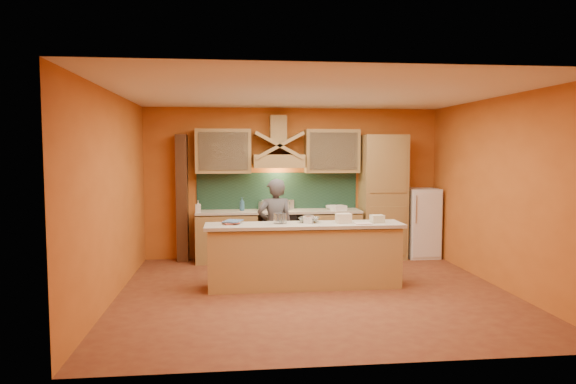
{
  "coord_description": "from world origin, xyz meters",
  "views": [
    {
      "loc": [
        -1.16,
        -7.07,
        2.01
      ],
      "look_at": [
        -0.28,
        0.9,
        1.36
      ],
      "focal_mm": 32.0,
      "sensor_mm": 36.0,
      "label": 1
    }
  ],
  "objects": [
    {
      "name": "wall_front",
      "position": [
        0.0,
        -2.5,
        1.4
      ],
      "size": [
        5.5,
        0.02,
        2.8
      ],
      "primitive_type": "cube",
      "color": "#C66826",
      "rests_on": "floor"
    },
    {
      "name": "island_top",
      "position": [
        -0.1,
        0.3,
        0.92
      ],
      "size": [
        2.9,
        0.62,
        0.05
      ],
      "primitive_type": "cube",
      "color": "beige",
      "rests_on": "island_body"
    },
    {
      "name": "book_lower",
      "position": [
        -1.28,
        0.37,
        0.96
      ],
      "size": [
        0.28,
        0.34,
        0.03
      ],
      "primitive_type": "imported",
      "rotation": [
        0.0,
        0.0,
        0.24
      ],
      "color": "#BF5744",
      "rests_on": "island_top"
    },
    {
      "name": "hood_chimney",
      "position": [
        -0.3,
        2.35,
        2.4
      ],
      "size": [
        0.3,
        0.3,
        0.5
      ],
      "primitive_type": "cube",
      "color": "#9F7E48",
      "rests_on": "wall_back"
    },
    {
      "name": "base_cabinet_right",
      "position": [
        0.65,
        2.2,
        0.43
      ],
      "size": [
        1.1,
        0.6,
        0.86
      ],
      "primitive_type": "cube",
      "color": "#9F7E48",
      "rests_on": "floor"
    },
    {
      "name": "grocery_bag_b",
      "position": [
        0.98,
        0.27,
        1.0
      ],
      "size": [
        0.2,
        0.17,
        0.12
      ],
      "primitive_type": "cube",
      "rotation": [
        0.0,
        0.0,
        0.12
      ],
      "color": "beige",
      "rests_on": "island_top"
    },
    {
      "name": "book_upper",
      "position": [
        -1.25,
        0.45,
        0.98
      ],
      "size": [
        0.32,
        0.37,
        0.02
      ],
      "primitive_type": "imported",
      "rotation": [
        0.0,
        0.0,
        -0.34
      ],
      "color": "#446697",
      "rests_on": "island_top"
    },
    {
      "name": "cloth",
      "position": [
        0.74,
        0.16,
        0.95
      ],
      "size": [
        0.25,
        0.19,
        0.02
      ],
      "primitive_type": "cube",
      "rotation": [
        0.0,
        0.0,
        0.06
      ],
      "color": "beige",
      "rests_on": "island_top"
    },
    {
      "name": "person",
      "position": [
        -0.47,
        1.03,
        0.78
      ],
      "size": [
        0.61,
        0.44,
        1.57
      ],
      "primitive_type": "imported",
      "rotation": [
        0.0,
        0.0,
        3.26
      ],
      "color": "#4C4C51",
      "rests_on": "floor"
    },
    {
      "name": "fridge",
      "position": [
        2.4,
        2.2,
        0.65
      ],
      "size": [
        0.58,
        0.6,
        1.3
      ],
      "primitive_type": "cube",
      "color": "white",
      "rests_on": "floor"
    },
    {
      "name": "stove",
      "position": [
        -0.3,
        2.2,
        0.45
      ],
      "size": [
        0.6,
        0.58,
        0.9
      ],
      "primitive_type": "cube",
      "color": "black",
      "rests_on": "floor"
    },
    {
      "name": "range_hood",
      "position": [
        -0.3,
        2.25,
        1.82
      ],
      "size": [
        0.92,
        0.5,
        0.24
      ],
      "primitive_type": "cube",
      "color": "#9F7E48",
      "rests_on": "wall_back"
    },
    {
      "name": "upper_cabinet_left",
      "position": [
        -1.3,
        2.33,
        2.0
      ],
      "size": [
        1.0,
        0.35,
        0.8
      ],
      "primitive_type": "cube",
      "color": "#9F7E48",
      "rests_on": "wall_back"
    },
    {
      "name": "counter_top",
      "position": [
        -0.3,
        2.2,
        0.9
      ],
      "size": [
        3.0,
        0.62,
        0.04
      ],
      "primitive_type": "cube",
      "color": "beige",
      "rests_on": "base_cabinet_left"
    },
    {
      "name": "grocery_bag_a",
      "position": [
        0.48,
        0.31,
        1.01
      ],
      "size": [
        0.22,
        0.18,
        0.14
      ],
      "primitive_type": "cube",
      "rotation": [
        0.0,
        0.0,
        0.05
      ],
      "color": "beige",
      "rests_on": "island_top"
    },
    {
      "name": "jar_large",
      "position": [
        -0.48,
        0.34,
        1.02
      ],
      "size": [
        0.19,
        0.19,
        0.16
      ],
      "primitive_type": "cylinder",
      "rotation": [
        0.0,
        0.0,
        -0.42
      ],
      "color": "silver",
      "rests_on": "island_top"
    },
    {
      "name": "kitchen_scale",
      "position": [
        -0.03,
        0.34,
        1.0
      ],
      "size": [
        0.17,
        0.17,
        0.11
      ],
      "primitive_type": "cube",
      "rotation": [
        0.0,
        0.0,
        -0.39
      ],
      "color": "silver",
      "rests_on": "island_top"
    },
    {
      "name": "pot_large",
      "position": [
        -0.54,
        2.24,
        0.98
      ],
      "size": [
        0.34,
        0.34,
        0.16
      ],
      "primitive_type": "cylinder",
      "rotation": [
        0.0,
        0.0,
        -0.34
      ],
      "color": "silver",
      "rests_on": "stove"
    },
    {
      "name": "wall_left",
      "position": [
        -2.75,
        0.0,
        1.4
      ],
      "size": [
        0.02,
        5.0,
        2.8
      ],
      "primitive_type": "cube",
      "color": "#C66826",
      "rests_on": "floor"
    },
    {
      "name": "soap_bottle_a",
      "position": [
        -1.75,
        2.06,
        1.03
      ],
      "size": [
        0.1,
        0.1,
        0.21
      ],
      "primitive_type": "imported",
      "rotation": [
        0.0,
        0.0,
        0.07
      ],
      "color": "beige",
      "rests_on": "counter_top"
    },
    {
      "name": "bowl_back",
      "position": [
        0.7,
        2.26,
        0.96
      ],
      "size": [
        0.31,
        0.31,
        0.07
      ],
      "primitive_type": "imported",
      "rotation": [
        0.0,
        0.0,
        -0.4
      ],
      "color": "white",
      "rests_on": "counter_top"
    },
    {
      "name": "pantry_column",
      "position": [
        1.65,
        2.2,
        1.15
      ],
      "size": [
        0.8,
        0.6,
        2.3
      ],
      "primitive_type": "cube",
      "color": "#9F7E48",
      "rests_on": "floor"
    },
    {
      "name": "wall_back",
      "position": [
        0.0,
        2.5,
        1.4
      ],
      "size": [
        5.5,
        0.02,
        2.8
      ],
      "primitive_type": "cube",
      "color": "#C66826",
      "rests_on": "floor"
    },
    {
      "name": "jar_small",
      "position": [
        -0.42,
        0.33,
        1.02
      ],
      "size": [
        0.14,
        0.14,
        0.15
      ],
      "primitive_type": "cylinder",
      "rotation": [
        0.0,
        0.0,
        0.21
      ],
      "color": "silver",
      "rests_on": "island_top"
    },
    {
      "name": "pot_small",
      "position": [
        -0.19,
        2.28,
        0.98
      ],
      "size": [
        0.22,
        0.22,
        0.16
      ],
      "primitive_type": "cylinder",
      "rotation": [
        0.0,
        0.0,
        0.14
      ],
      "color": "silver",
      "rests_on": "stove"
    },
    {
      "name": "backsplash",
      "position": [
        -0.3,
        2.48,
        1.25
      ],
      "size": [
        3.0,
        0.03,
        0.7
      ],
      "primitive_type": "cube",
      "color": "#173427",
      "rests_on": "wall_back"
    },
    {
      "name": "base_cabinet_left",
      "position": [
        -1.25,
        2.2,
        0.43
      ],
      "size": [
        1.1,
        0.6,
        0.86
      ],
      "primitive_type": "cube",
      "color": "#9F7E48",
      "rests_on": "floor"
    },
    {
      "name": "mixing_bowl",
      "position": [
        -0.02,
        0.42,
        0.98
      ],
      "size": [
        0.4,
        0.4,
        0.08
      ],
      "primitive_type": "imported",
      "rotation": [
        0.0,
        0.0,
        -0.35
      ],
      "color": "white",
      "rests_on": "island_top"
    },
    {
      "name": "wall_right",
      "position": [
        2.75,
        0.0,
        1.4
      ],
      "size": [
        0.02,
        5.0,
        2.8
      ],
      "primitive_type": "cube",
      "color": "#C66826",
      "rests_on": "floor"
    },
    {
      "name": "floor",
      "position": [
        0.0,
        0.0,
        0.0
      ],
      "size": [
        5.5,
        5.0,
        0.01
      ],
      "primitive_type": "cube",
      "color": "brown",
      "rests_on": "ground"
    },
    {
      "name": "ceiling",
      "position": [
        0.0,
        0.0,
        2.8
      ],
      "size": [
        5.5,
        5.0,
        0.01
      ],
      "primitive_type": "cube",
      "color": "white",
      "rests_on": "wall_back"
    },
    {
      "name": "dish_rack",
      "position": [
        0.78,
        2.09,
        0.97
      ],
      "size": [
        0.31,
        0.28,
        0.09
      ],
      "primitive_type": "cube",
      "rotation": [
        0.0,
        0.0,
        0.39
      ],
      "color": "white",
      "rests_on": "counter_top"
    },
    {
      "name": "soap_bottle_b",
      "position": [
        -0.97,
        2.22,
        1.04
      ],
      "size": [
        0.13,
        0.13,
        0.24
      ],
      "primitive_type": "imported",
      "rotation": [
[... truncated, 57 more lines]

